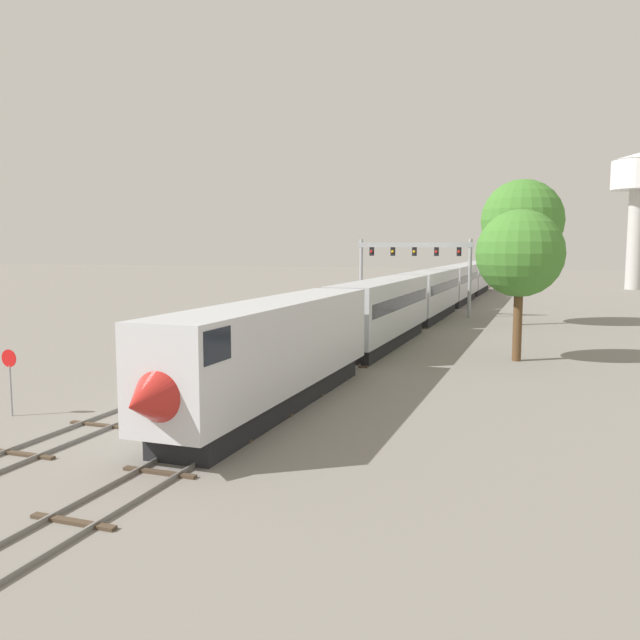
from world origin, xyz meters
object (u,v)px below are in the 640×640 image
passenger_train (431,292)px  stop_sign (10,373)px  trackside_tree_mid (522,221)px  signal_gantry (414,259)px  water_tower (638,185)px  trackside_tree_left (520,254)px

passenger_train → stop_sign: 45.66m
passenger_train → trackside_tree_mid: 11.46m
signal_gantry → water_tower: size_ratio=0.53×
signal_gantry → stop_sign: 47.53m
signal_gantry → trackside_tree_left: trackside_tree_left is taller
water_tower → stop_sign: (-34.16, -100.92, -15.52)m
stop_sign → trackside_tree_left: size_ratio=0.30×
passenger_train → water_tower: size_ratio=4.33×
water_tower → stop_sign: water_tower is taller
water_tower → trackside_tree_mid: (-15.50, -59.25, -7.85)m
trackside_tree_left → trackside_tree_mid: size_ratio=0.72×
signal_gantry → trackside_tree_mid: (10.91, -5.05, 3.67)m
water_tower → trackside_tree_mid: size_ratio=1.71×
trackside_tree_mid → water_tower: bearing=75.3°
signal_gantry → stop_sign: bearing=-99.4°
passenger_train → trackside_tree_left: size_ratio=10.32×
stop_sign → trackside_tree_left: bearing=47.7°
signal_gantry → trackside_tree_left: size_ratio=1.27×
trackside_tree_left → stop_sign: bearing=-132.3°
passenger_train → water_tower: 63.08m
water_tower → signal_gantry: bearing=-116.0°
signal_gantry → water_tower: water_tower is taller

